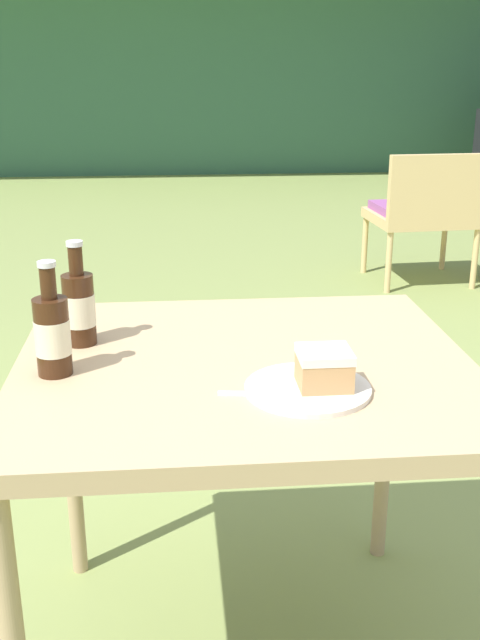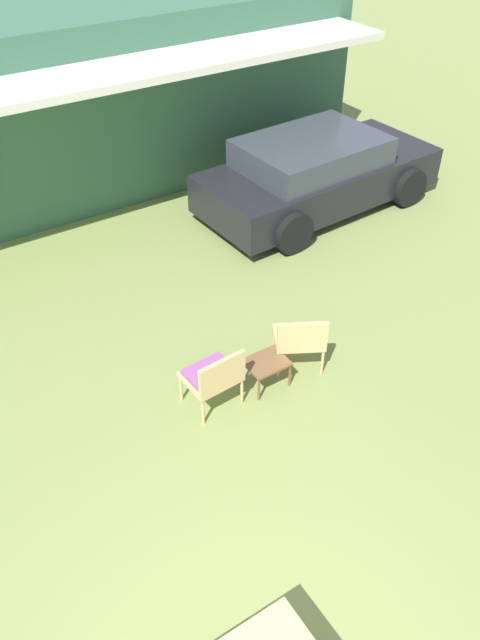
{
  "view_description": "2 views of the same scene",
  "coord_description": "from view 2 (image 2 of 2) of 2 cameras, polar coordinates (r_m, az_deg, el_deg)",
  "views": [
    {
      "loc": [
        -0.13,
        -1.37,
        1.3
      ],
      "look_at": [
        0.0,
        0.1,
        0.79
      ],
      "focal_mm": 42.0,
      "sensor_mm": 36.0,
      "label": 1
    },
    {
      "loc": [
        -1.11,
        -1.39,
        5.32
      ],
      "look_at": [
        1.88,
        3.22,
        0.9
      ],
      "focal_mm": 35.0,
      "sensor_mm": 36.0,
      "label": 2
    }
  ],
  "objects": [
    {
      "name": "wicker_chair_cushioned",
      "position": [
        7.01,
        -2.43,
        -5.06
      ],
      "size": [
        0.63,
        0.55,
        0.81
      ],
      "rotation": [
        0.0,
        0.0,
        3.21
      ],
      "color": "tan",
      "rests_on": "ground_plane"
    },
    {
      "name": "cabin_building",
      "position": [
        11.93,
        -20.2,
        18.0
      ],
      "size": [
        11.95,
        4.74,
        3.01
      ],
      "color": "#38664C",
      "rests_on": "ground_plane"
    },
    {
      "name": "garden_side_table",
      "position": [
        7.36,
        2.43,
        -4.07
      ],
      "size": [
        0.49,
        0.4,
        0.36
      ],
      "color": "brown",
      "rests_on": "ground_plane"
    },
    {
      "name": "wicker_chair_plain",
      "position": [
        7.52,
        5.5,
        -1.63
      ],
      "size": [
        0.77,
        0.74,
        0.81
      ],
      "rotation": [
        0.0,
        0.0,
        2.63
      ],
      "color": "tan",
      "rests_on": "ground_plane"
    },
    {
      "name": "parked_car",
      "position": [
        10.94,
        7.04,
        13.18
      ],
      "size": [
        4.28,
        2.18,
        1.27
      ],
      "rotation": [
        0.0,
        0.0,
        0.05
      ],
      "color": "black",
      "rests_on": "ground_plane"
    }
  ]
}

